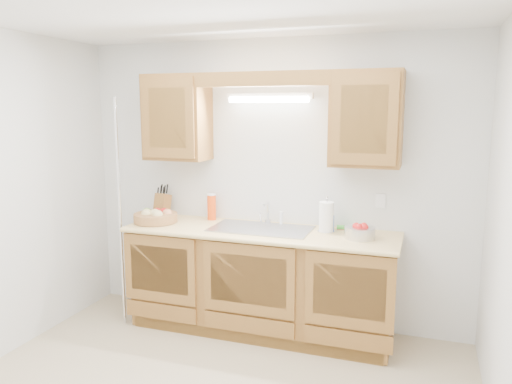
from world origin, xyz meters
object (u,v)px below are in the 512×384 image
at_px(knife_block, 162,205).
at_px(paper_towel, 326,217).
at_px(apple_bowl, 360,232).
at_px(fruit_basket, 156,216).

height_order(knife_block, paper_towel, knife_block).
xyz_separation_m(paper_towel, apple_bowl, (0.29, -0.11, -0.07)).
height_order(knife_block, apple_bowl, knife_block).
bearing_deg(knife_block, fruit_basket, -70.69).
height_order(paper_towel, apple_bowl, paper_towel).
bearing_deg(apple_bowl, knife_block, 174.04).
bearing_deg(apple_bowl, fruit_basket, -179.05).
xyz_separation_m(knife_block, paper_towel, (1.57, -0.08, 0.01)).
xyz_separation_m(knife_block, apple_bowl, (1.86, -0.19, -0.06)).
bearing_deg(paper_towel, knife_block, 177.05).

